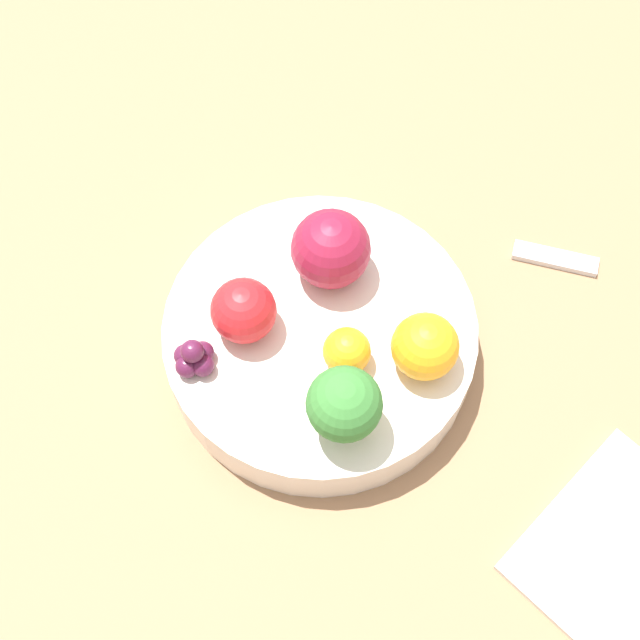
{
  "coord_description": "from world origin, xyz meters",
  "views": [
    {
      "loc": [
        -0.16,
        0.25,
        0.65
      ],
      "look_at": [
        0.0,
        0.0,
        0.07
      ],
      "focal_mm": 50.0,
      "sensor_mm": 36.0,
      "label": 1
    }
  ],
  "objects_px": {
    "apple_green": "(331,249)",
    "spoon": "(555,258)",
    "orange_back": "(425,347)",
    "grape_cluster": "(194,358)",
    "napkin": "(626,556)",
    "bowl": "(320,339)",
    "apple_red": "(244,311)",
    "broccoli": "(344,405)",
    "orange_front": "(347,351)"
  },
  "relations": [
    {
      "from": "bowl",
      "to": "broccoli",
      "type": "bearing_deg",
      "value": 134.54
    },
    {
      "from": "bowl",
      "to": "spoon",
      "type": "distance_m",
      "value": 0.21
    },
    {
      "from": "apple_green",
      "to": "orange_back",
      "type": "distance_m",
      "value": 0.1
    },
    {
      "from": "orange_back",
      "to": "napkin",
      "type": "bearing_deg",
      "value": 169.74
    },
    {
      "from": "apple_green",
      "to": "orange_back",
      "type": "xyz_separation_m",
      "value": [
        -0.1,
        0.03,
        -0.01
      ]
    },
    {
      "from": "orange_back",
      "to": "broccoli",
      "type": "bearing_deg",
      "value": 73.26
    },
    {
      "from": "broccoli",
      "to": "napkin",
      "type": "height_order",
      "value": "broccoli"
    },
    {
      "from": "grape_cluster",
      "to": "apple_green",
      "type": "bearing_deg",
      "value": -107.97
    },
    {
      "from": "apple_red",
      "to": "orange_back",
      "type": "bearing_deg",
      "value": -159.75
    },
    {
      "from": "grape_cluster",
      "to": "napkin",
      "type": "xyz_separation_m",
      "value": [
        -0.32,
        -0.06,
        -0.05
      ]
    },
    {
      "from": "apple_green",
      "to": "napkin",
      "type": "relative_size",
      "value": 0.36
    },
    {
      "from": "apple_red",
      "to": "napkin",
      "type": "height_order",
      "value": "apple_red"
    },
    {
      "from": "apple_green",
      "to": "spoon",
      "type": "height_order",
      "value": "apple_green"
    },
    {
      "from": "apple_red",
      "to": "grape_cluster",
      "type": "bearing_deg",
      "value": 74.68
    },
    {
      "from": "apple_green",
      "to": "orange_front",
      "type": "relative_size",
      "value": 1.73
    },
    {
      "from": "broccoli",
      "to": "orange_front",
      "type": "xyz_separation_m",
      "value": [
        0.02,
        -0.04,
        -0.02
      ]
    },
    {
      "from": "apple_red",
      "to": "orange_front",
      "type": "relative_size",
      "value": 1.39
    },
    {
      "from": "orange_front",
      "to": "orange_back",
      "type": "distance_m",
      "value": 0.05
    },
    {
      "from": "napkin",
      "to": "bowl",
      "type": "bearing_deg",
      "value": -3.89
    },
    {
      "from": "bowl",
      "to": "apple_green",
      "type": "relative_size",
      "value": 3.93
    },
    {
      "from": "napkin",
      "to": "spoon",
      "type": "relative_size",
      "value": 2.3
    },
    {
      "from": "broccoli",
      "to": "apple_red",
      "type": "xyz_separation_m",
      "value": [
        0.1,
        -0.03,
        -0.01
      ]
    },
    {
      "from": "napkin",
      "to": "spoon",
      "type": "height_order",
      "value": "same"
    },
    {
      "from": "bowl",
      "to": "napkin",
      "type": "xyz_separation_m",
      "value": [
        -0.26,
        0.02,
        -0.02
      ]
    },
    {
      "from": "broccoli",
      "to": "napkin",
      "type": "distance_m",
      "value": 0.23
    },
    {
      "from": "broccoli",
      "to": "orange_back",
      "type": "distance_m",
      "value": 0.08
    },
    {
      "from": "grape_cluster",
      "to": "orange_back",
      "type": "bearing_deg",
      "value": -146.2
    },
    {
      "from": "bowl",
      "to": "broccoli",
      "type": "distance_m",
      "value": 0.1
    },
    {
      "from": "orange_back",
      "to": "grape_cluster",
      "type": "height_order",
      "value": "orange_back"
    },
    {
      "from": "bowl",
      "to": "apple_red",
      "type": "relative_size",
      "value": 4.88
    },
    {
      "from": "orange_front",
      "to": "spoon",
      "type": "relative_size",
      "value": 0.49
    },
    {
      "from": "broccoli",
      "to": "napkin",
      "type": "xyz_separation_m",
      "value": [
        -0.21,
        -0.04,
        -0.08
      ]
    },
    {
      "from": "broccoli",
      "to": "spoon",
      "type": "bearing_deg",
      "value": -105.08
    },
    {
      "from": "apple_green",
      "to": "orange_back",
      "type": "bearing_deg",
      "value": 163.26
    },
    {
      "from": "napkin",
      "to": "spoon",
      "type": "bearing_deg",
      "value": -52.43
    },
    {
      "from": "broccoli",
      "to": "apple_red",
      "type": "height_order",
      "value": "broccoli"
    },
    {
      "from": "apple_red",
      "to": "spoon",
      "type": "height_order",
      "value": "apple_red"
    },
    {
      "from": "broccoli",
      "to": "apple_green",
      "type": "xyz_separation_m",
      "value": [
        0.07,
        -0.1,
        -0.01
      ]
    },
    {
      "from": "orange_front",
      "to": "bowl",
      "type": "bearing_deg",
      "value": -23.59
    },
    {
      "from": "broccoli",
      "to": "apple_green",
      "type": "distance_m",
      "value": 0.13
    },
    {
      "from": "orange_front",
      "to": "orange_back",
      "type": "xyz_separation_m",
      "value": [
        -0.05,
        -0.03,
        0.01
      ]
    },
    {
      "from": "bowl",
      "to": "napkin",
      "type": "bearing_deg",
      "value": 176.11
    },
    {
      "from": "apple_green",
      "to": "orange_back",
      "type": "height_order",
      "value": "apple_green"
    },
    {
      "from": "orange_front",
      "to": "napkin",
      "type": "bearing_deg",
      "value": 178.93
    },
    {
      "from": "bowl",
      "to": "orange_back",
      "type": "height_order",
      "value": "orange_back"
    },
    {
      "from": "spoon",
      "to": "apple_green",
      "type": "bearing_deg",
      "value": 43.32
    },
    {
      "from": "orange_front",
      "to": "grape_cluster",
      "type": "bearing_deg",
      "value": 34.19
    },
    {
      "from": "bowl",
      "to": "grape_cluster",
      "type": "relative_size",
      "value": 7.36
    },
    {
      "from": "apple_red",
      "to": "bowl",
      "type": "bearing_deg",
      "value": -147.5
    },
    {
      "from": "apple_red",
      "to": "orange_front",
      "type": "height_order",
      "value": "apple_red"
    }
  ]
}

